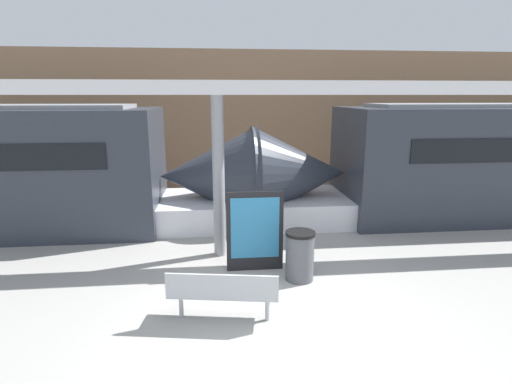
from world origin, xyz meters
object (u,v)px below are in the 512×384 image
trash_bin (300,256)px  poster_board (255,231)px  bench_near (223,291)px  support_column_near (219,178)px

trash_bin → poster_board: size_ratio=0.59×
bench_near → poster_board: 1.98m
trash_bin → support_column_near: 2.38m
poster_board → support_column_near: support_column_near is taller
trash_bin → poster_board: (-0.80, 0.51, 0.34)m
bench_near → poster_board: size_ratio=1.08×
bench_near → poster_board: poster_board is taller
bench_near → support_column_near: size_ratio=0.51×
poster_board → support_column_near: bearing=128.1°
bench_near → trash_bin: size_ratio=1.84×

